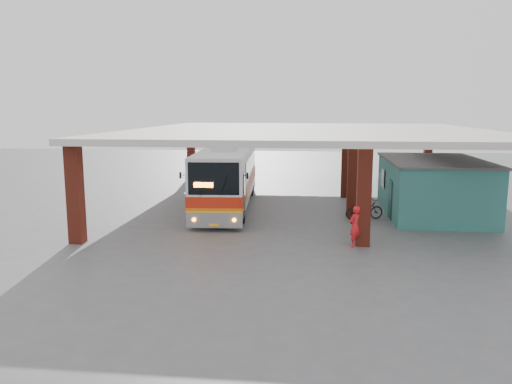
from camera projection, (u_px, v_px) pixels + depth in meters
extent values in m
plane|color=#515154|center=(296.00, 227.00, 25.00)|extent=(90.00, 90.00, 0.00)
cube|color=maroon|center=(364.00, 196.00, 21.36)|extent=(0.60, 0.60, 4.35)
cube|color=maroon|center=(353.00, 177.00, 27.24)|extent=(0.60, 0.60, 4.35)
cube|color=maroon|center=(346.00, 165.00, 33.12)|extent=(0.60, 0.60, 4.35)
cube|color=maroon|center=(75.00, 194.00, 21.78)|extent=(0.60, 0.60, 4.35)
cube|color=maroon|center=(191.00, 152.00, 42.36)|extent=(0.60, 0.60, 4.35)
cube|color=maroon|center=(428.00, 155.00, 40.17)|extent=(0.60, 0.60, 4.35)
cube|color=beige|center=(308.00, 131.00, 30.56)|extent=(21.00, 23.00, 0.30)
cube|color=#2F7667|center=(433.00, 188.00, 27.82)|extent=(5.00, 8.00, 3.00)
cube|color=#4C4C4C|center=(435.00, 160.00, 27.57)|extent=(5.20, 8.20, 0.12)
cube|color=#153A33|center=(390.00, 200.00, 26.71)|extent=(0.08, 0.95, 2.10)
cube|color=black|center=(383.00, 178.00, 29.53)|extent=(0.08, 1.20, 1.00)
cube|color=black|center=(383.00, 178.00, 29.53)|extent=(0.04, 1.30, 1.10)
cube|color=silver|center=(227.00, 173.00, 29.97)|extent=(3.57, 13.06, 3.01)
cube|color=silver|center=(225.00, 148.00, 28.65)|extent=(1.51, 3.31, 0.27)
cube|color=gray|center=(215.00, 219.00, 24.05)|extent=(2.73, 0.62, 0.75)
cube|color=red|center=(228.00, 183.00, 30.07)|extent=(3.61, 13.07, 0.54)
cube|color=orange|center=(228.00, 188.00, 30.13)|extent=(3.61, 13.07, 0.14)
cube|color=yellow|center=(228.00, 190.00, 30.15)|extent=(3.61, 13.07, 0.11)
cube|color=black|center=(214.00, 179.00, 23.56)|extent=(2.44, 0.27, 1.56)
cube|color=black|center=(207.00, 162.00, 30.79)|extent=(0.72, 9.66, 0.97)
cube|color=black|center=(251.00, 163.00, 30.67)|extent=(0.72, 9.66, 0.97)
cube|color=#FF5905|center=(203.00, 185.00, 23.57)|extent=(0.92, 0.11, 0.24)
sphere|color=orange|center=(194.00, 220.00, 23.87)|extent=(0.19, 0.19, 0.19)
sphere|color=orange|center=(234.00, 220.00, 23.78)|extent=(0.19, 0.19, 0.19)
cube|color=yellow|center=(214.00, 225.00, 23.85)|extent=(0.49, 0.06, 0.13)
cylinder|color=black|center=(197.00, 213.00, 25.83)|extent=(0.42, 1.10, 1.08)
cylinder|color=black|center=(241.00, 213.00, 25.72)|extent=(0.42, 1.10, 1.08)
cylinder|color=black|center=(216.00, 188.00, 33.99)|extent=(0.42, 1.10, 1.08)
cylinder|color=black|center=(250.00, 188.00, 33.88)|extent=(0.42, 1.10, 1.08)
cylinder|color=black|center=(219.00, 185.00, 35.36)|extent=(0.42, 1.10, 1.08)
cylinder|color=black|center=(251.00, 185.00, 35.26)|extent=(0.42, 1.10, 1.08)
imported|color=black|center=(364.00, 209.00, 26.71)|extent=(2.19, 1.27, 1.09)
imported|color=red|center=(355.00, 226.00, 21.34)|extent=(0.77, 0.76, 1.79)
cube|color=red|center=(369.00, 195.00, 32.96)|extent=(0.47, 0.47, 0.05)
cube|color=red|center=(371.00, 192.00, 32.86)|extent=(0.15, 0.38, 0.54)
cylinder|color=black|center=(366.00, 197.00, 32.90)|extent=(0.03, 0.03, 0.18)
cylinder|color=black|center=(370.00, 198.00, 32.78)|extent=(0.03, 0.03, 0.18)
cylinder|color=black|center=(367.00, 196.00, 33.18)|extent=(0.03, 0.03, 0.18)
cylinder|color=black|center=(371.00, 197.00, 33.06)|extent=(0.03, 0.03, 0.18)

